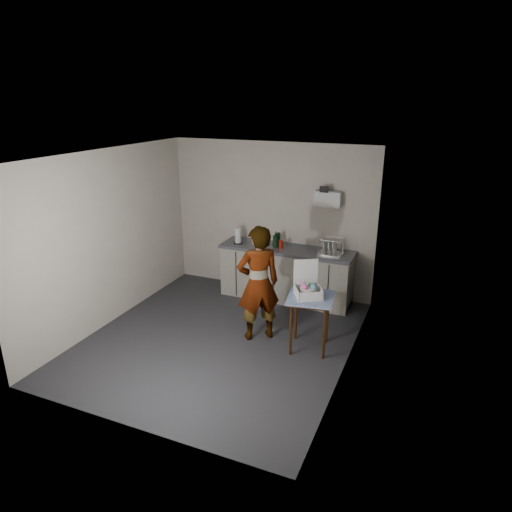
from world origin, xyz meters
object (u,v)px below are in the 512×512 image
at_px(kitchen_counter, 286,275).
at_px(dark_bottle, 278,239).
at_px(side_table, 310,304).
at_px(standing_man, 258,284).
at_px(soda_can, 281,244).
at_px(soap_bottle, 275,239).
at_px(paper_towel, 238,236).
at_px(bakery_box, 308,289).
at_px(dish_rack, 330,250).

relative_size(kitchen_counter, dark_bottle, 9.70).
distance_m(side_table, dark_bottle, 1.83).
bearing_deg(standing_man, soda_can, -121.22).
bearing_deg(soda_can, soap_bottle, 170.70).
bearing_deg(soap_bottle, soda_can, -9.30).
bearing_deg(paper_towel, soap_bottle, 4.26).
distance_m(soap_bottle, dark_bottle, 0.09).
relative_size(dark_bottle, paper_towel, 0.84).
bearing_deg(side_table, soda_can, 114.46).
bearing_deg(bakery_box, paper_towel, 110.06).
xyz_separation_m(kitchen_counter, dark_bottle, (-0.17, 0.05, 0.60)).
bearing_deg(soda_can, dish_rack, 2.23).
relative_size(side_table, dish_rack, 2.09).
bearing_deg(dark_bottle, soap_bottle, -104.15).
xyz_separation_m(standing_man, soda_can, (-0.17, 1.37, 0.14)).
bearing_deg(dish_rack, side_table, -85.88).
distance_m(paper_towel, dish_rack, 1.60).
bearing_deg(kitchen_counter, standing_man, -86.75).
bearing_deg(soda_can, bakery_box, -57.41).
bearing_deg(bakery_box, side_table, -37.25).
relative_size(kitchen_counter, bakery_box, 4.80).
bearing_deg(soap_bottle, bakery_box, -54.79).
height_order(standing_man, paper_towel, standing_man).
bearing_deg(bakery_box, dish_rack, 61.68).
xyz_separation_m(soap_bottle, dish_rack, (0.93, 0.02, -0.07)).
xyz_separation_m(soap_bottle, dark_bottle, (0.02, 0.08, -0.02)).
xyz_separation_m(side_table, dark_bottle, (-1.01, 1.49, 0.35)).
relative_size(dark_bottle, dish_rack, 0.62).
bearing_deg(paper_towel, standing_man, -55.15).
bearing_deg(dish_rack, soda_can, -177.77).
distance_m(side_table, soda_can, 1.70).
bearing_deg(kitchen_counter, paper_towel, -174.75).
distance_m(side_table, paper_towel, 2.20).
height_order(kitchen_counter, soda_can, soda_can).
bearing_deg(soda_can, paper_towel, -177.59).
xyz_separation_m(side_table, standing_man, (-0.76, 0.02, 0.16)).
xyz_separation_m(dark_bottle, paper_towel, (-0.68, -0.13, 0.01)).
bearing_deg(kitchen_counter, dark_bottle, 162.53).
xyz_separation_m(side_table, bakery_box, (-0.05, 0.01, 0.20)).
relative_size(standing_man, soap_bottle, 6.24).
distance_m(standing_man, soda_can, 1.39).
relative_size(soda_can, dish_rack, 0.37).
height_order(soap_bottle, dish_rack, soap_bottle).
distance_m(kitchen_counter, side_table, 1.68).
relative_size(standing_man, paper_towel, 6.10).
height_order(kitchen_counter, paper_towel, paper_towel).
height_order(paper_towel, bakery_box, bakery_box).
bearing_deg(dish_rack, kitchen_counter, 178.93).
xyz_separation_m(kitchen_counter, bakery_box, (0.80, -1.43, 0.45)).
height_order(kitchen_counter, dark_bottle, dark_bottle).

